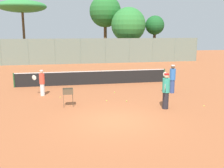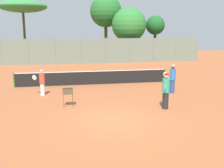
# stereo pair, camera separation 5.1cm
# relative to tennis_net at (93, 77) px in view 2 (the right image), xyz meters

# --- Properties ---
(ground_plane) EXTENTS (80.00, 80.00, 0.00)m
(ground_plane) POSITION_rel_tennis_net_xyz_m (0.00, -8.57, -0.56)
(ground_plane) COLOR #B26038
(tennis_net) EXTENTS (11.83, 0.10, 1.07)m
(tennis_net) POSITION_rel_tennis_net_xyz_m (0.00, 0.00, 0.00)
(tennis_net) COLOR #26592D
(tennis_net) RESTS_ON ground_plane
(back_fence) EXTENTS (31.69, 0.08, 3.16)m
(back_fence) POSITION_rel_tennis_net_xyz_m (0.00, 13.21, 1.02)
(back_fence) COLOR gray
(back_fence) RESTS_ON ground_plane
(tree_0) EXTENTS (2.73, 2.73, 6.25)m
(tree_0) POSITION_rel_tennis_net_xyz_m (11.02, 16.87, 4.24)
(tree_0) COLOR brown
(tree_0) RESTS_ON ground_plane
(tree_1) EXTENTS (4.78, 4.78, 7.30)m
(tree_1) POSITION_rel_tennis_net_xyz_m (6.90, 16.14, 4.34)
(tree_1) COLOR brown
(tree_1) RESTS_ON ground_plane
(tree_2) EXTENTS (6.55, 6.55, 8.17)m
(tree_2) POSITION_rel_tennis_net_xyz_m (-7.39, 18.56, 6.75)
(tree_2) COLOR brown
(tree_2) RESTS_ON ground_plane
(tree_3) EXTENTS (4.62, 4.62, 9.20)m
(tree_3) POSITION_rel_tennis_net_xyz_m (4.15, 19.17, 6.28)
(tree_3) COLOR brown
(tree_3) RESTS_ON ground_plane
(player_white_outfit) EXTENTS (0.57, 0.88, 1.92)m
(player_white_outfit) POSITION_rel_tennis_net_xyz_m (3.06, -7.17, 0.44)
(player_white_outfit) COLOR #26262D
(player_white_outfit) RESTS_ON ground_plane
(player_red_cap) EXTENTS (0.86, 0.44, 1.66)m
(player_red_cap) POSITION_rel_tennis_net_xyz_m (-3.65, -2.94, 0.31)
(player_red_cap) COLOR white
(player_red_cap) RESTS_ON ground_plane
(player_yellow_shirt) EXTENTS (0.96, 0.39, 1.89)m
(player_yellow_shirt) POSITION_rel_tennis_net_xyz_m (4.89, -3.81, 0.42)
(player_yellow_shirt) COLOR #334C8C
(player_yellow_shirt) RESTS_ON ground_plane
(ball_cart) EXTENTS (0.56, 0.41, 1.01)m
(ball_cart) POSITION_rel_tennis_net_xyz_m (-2.08, -5.75, 0.22)
(ball_cart) COLOR brown
(ball_cart) RESTS_ON ground_plane
(tennis_ball_0) EXTENTS (0.07, 0.07, 0.07)m
(tennis_ball_0) POSITION_rel_tennis_net_xyz_m (1.35, -5.41, -0.53)
(tennis_ball_0) COLOR #D1E54C
(tennis_ball_0) RESTS_ON ground_plane
(tennis_ball_1) EXTENTS (0.07, 0.07, 0.07)m
(tennis_ball_1) POSITION_rel_tennis_net_xyz_m (1.11, -3.04, -0.53)
(tennis_ball_1) COLOR #D1E54C
(tennis_ball_1) RESTS_ON ground_plane
(tennis_ball_2) EXTENTS (0.07, 0.07, 0.07)m
(tennis_ball_2) POSITION_rel_tennis_net_xyz_m (5.53, -1.98, -0.53)
(tennis_ball_2) COLOR #D1E54C
(tennis_ball_2) RESTS_ON ground_plane
(tennis_ball_3) EXTENTS (0.07, 0.07, 0.07)m
(tennis_ball_3) POSITION_rel_tennis_net_xyz_m (0.21, -5.10, -0.53)
(tennis_ball_3) COLOR #D1E54C
(tennis_ball_3) RESTS_ON ground_plane
(tennis_ball_4) EXTENTS (0.07, 0.07, 0.07)m
(tennis_ball_4) POSITION_rel_tennis_net_xyz_m (-2.53, -3.71, -0.53)
(tennis_ball_4) COLOR #D1E54C
(tennis_ball_4) RESTS_ON ground_plane
(tennis_ball_5) EXTENTS (0.07, 0.07, 0.07)m
(tennis_ball_5) POSITION_rel_tennis_net_xyz_m (5.34, -7.18, -0.53)
(tennis_ball_5) COLOR #D1E54C
(tennis_ball_5) RESTS_ON ground_plane
(parked_car) EXTENTS (4.20, 1.70, 1.60)m
(parked_car) POSITION_rel_tennis_net_xyz_m (-3.63, 17.83, 0.10)
(parked_car) COLOR #232328
(parked_car) RESTS_ON ground_plane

